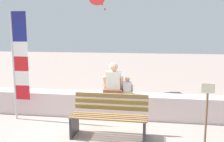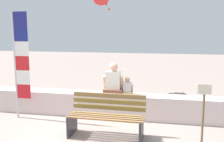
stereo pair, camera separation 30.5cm
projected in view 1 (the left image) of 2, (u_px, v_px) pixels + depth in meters
name	position (u px, v px, depth m)	size (l,w,h in m)	color
ground_plane	(96.00, 130.00, 5.80)	(40.00, 40.00, 0.00)	gray
seawall_ledge	(104.00, 105.00, 6.72)	(6.49, 0.51, 0.61)	beige
park_bench	(109.00, 117.00, 5.43)	(1.64, 0.64, 0.88)	olive
person_adult	(113.00, 82.00, 6.61)	(0.54, 0.39, 0.82)	brown
person_child	(127.00, 87.00, 6.58)	(0.30, 0.22, 0.46)	tan
flag_banner	(18.00, 60.00, 6.29)	(0.41, 0.05, 2.70)	#B7B7BC
sign_post	(207.00, 111.00, 4.73)	(0.24, 0.04, 1.29)	brown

